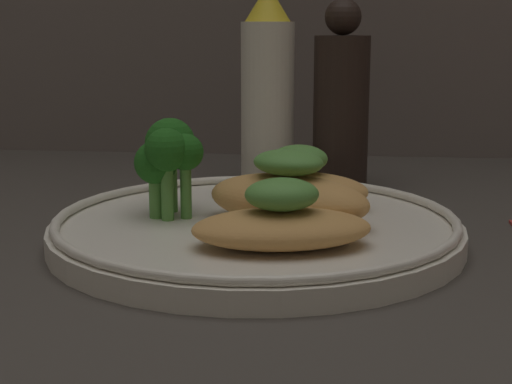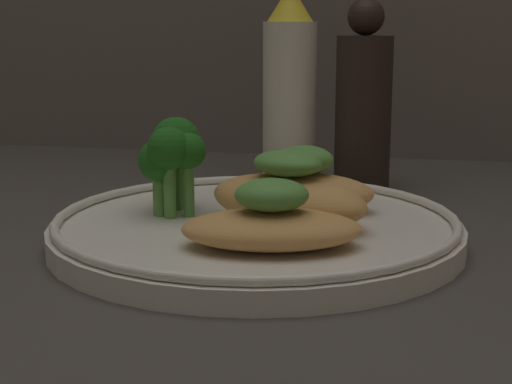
{
  "view_description": "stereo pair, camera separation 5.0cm",
  "coord_description": "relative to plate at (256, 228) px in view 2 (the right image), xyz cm",
  "views": [
    {
      "loc": [
        5.02,
        -48.62,
        14.0
      ],
      "look_at": [
        0.0,
        0.0,
        3.4
      ],
      "focal_mm": 55.0,
      "sensor_mm": 36.0,
      "label": 1
    },
    {
      "loc": [
        9.96,
        -47.85,
        14.0
      ],
      "look_at": [
        0.0,
        0.0,
        3.4
      ],
      "focal_mm": 55.0,
      "sensor_mm": 36.0,
      "label": 2
    }
  ],
  "objects": [
    {
      "name": "broccoli_bunch",
      "position": [
        -5.91,
        1.11,
        4.57
      ],
      "size": [
        4.56,
        5.73,
        6.39
      ],
      "color": "#569942",
      "rests_on": "plate"
    },
    {
      "name": "ground_plane",
      "position": [
        0.0,
        0.0,
        -1.49
      ],
      "size": [
        180.0,
        180.0,
        1.0
      ],
      "primitive_type": "cube",
      "color": "#3D3833"
    },
    {
      "name": "grilled_meat_front",
      "position": [
        2.03,
        -5.43,
        1.82
      ],
      "size": [
        11.33,
        7.95,
        4.01
      ],
      "color": "tan",
      "rests_on": "plate"
    },
    {
      "name": "grilled_meat_back",
      "position": [
        2.55,
        4.07,
        2.03
      ],
      "size": [
        9.75,
        5.6,
        4.46
      ],
      "color": "tan",
      "rests_on": "plate"
    },
    {
      "name": "sauce_bottle",
      "position": [
        -0.92,
        18.52,
        7.22
      ],
      "size": [
        4.57,
        4.57,
        17.16
      ],
      "color": "silver",
      "rests_on": "ground_plane"
    },
    {
      "name": "grilled_meat_middle",
      "position": [
        2.05,
        0.11,
        2.26
      ],
      "size": [
        12.42,
        9.85,
        4.76
      ],
      "color": "tan",
      "rests_on": "plate"
    },
    {
      "name": "plate",
      "position": [
        0.0,
        0.0,
        0.0
      ],
      "size": [
        26.5,
        26.5,
        2.0
      ],
      "color": "silver",
      "rests_on": "ground_plane"
    },
    {
      "name": "pepper_grinder",
      "position": [
        5.38,
        18.52,
        6.2
      ],
      "size": [
        4.73,
        4.73,
        16.0
      ],
      "color": "black",
      "rests_on": "ground_plane"
    }
  ]
}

